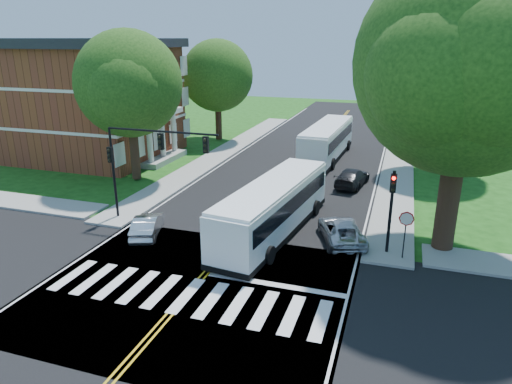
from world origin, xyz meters
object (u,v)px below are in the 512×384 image
at_px(signal_nw, 145,154).
at_px(dark_sedan, 352,177).
at_px(bus_lead, 274,207).
at_px(hatchback, 147,225).
at_px(signal_ne, 392,201).
at_px(bus_follow, 327,140).
at_px(suv, 341,230).

bearing_deg(signal_nw, dark_sedan, 46.26).
xyz_separation_m(signal_nw, bus_lead, (7.65, 0.83, -2.75)).
bearing_deg(signal_nw, hatchback, -63.39).
distance_m(signal_ne, dark_sedan, 12.04).
bearing_deg(bus_lead, dark_sedan, -100.02).
relative_size(bus_lead, hatchback, 3.22).
bearing_deg(signal_nw, bus_lead, 6.16).
xyz_separation_m(bus_lead, bus_follow, (-0.07, 18.52, 0.06)).
bearing_deg(signal_ne, bus_follow, 108.50).
relative_size(signal_nw, hatchback, 1.90).
height_order(hatchback, suv, suv).
xyz_separation_m(bus_follow, dark_sedan, (3.33, -7.95, -1.02)).
height_order(signal_ne, bus_lead, signal_ne).
height_order(bus_follow, suv, bus_follow).
xyz_separation_m(signal_ne, bus_follow, (-6.47, 19.34, -1.27)).
relative_size(signal_ne, hatchback, 1.17).
bearing_deg(dark_sedan, bus_follow, -58.19).
distance_m(hatchback, dark_sedan, 16.53).
bearing_deg(signal_nw, bus_follow, 68.59).
xyz_separation_m(hatchback, dark_sedan, (10.04, 13.13, 0.04)).
distance_m(signal_ne, bus_lead, 6.59).
relative_size(signal_nw, suv, 1.58).
bearing_deg(dark_sedan, bus_lead, 81.99).
height_order(hatchback, dark_sedan, dark_sedan).
distance_m(signal_nw, bus_lead, 8.17).
distance_m(bus_follow, dark_sedan, 8.68).
distance_m(signal_ne, hatchback, 13.51).
bearing_deg(hatchback, suv, 174.89).
relative_size(hatchback, dark_sedan, 0.82).
height_order(signal_ne, hatchback, signal_ne).
bearing_deg(bus_follow, signal_nw, 71.29).
height_order(bus_lead, bus_follow, bus_follow).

